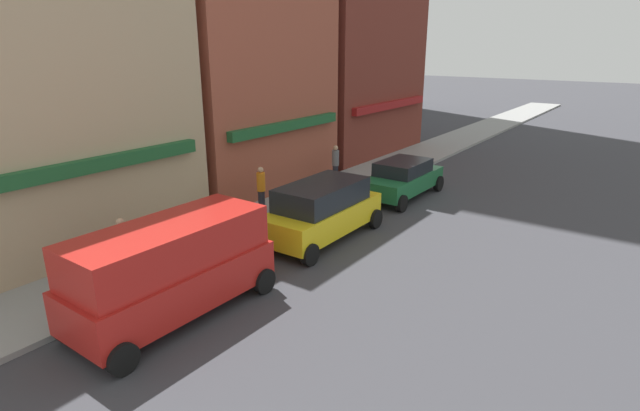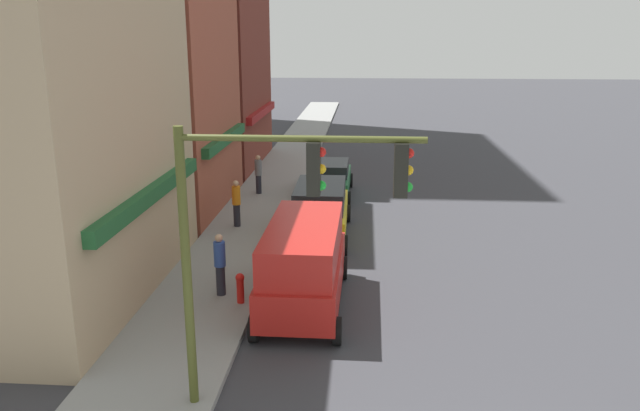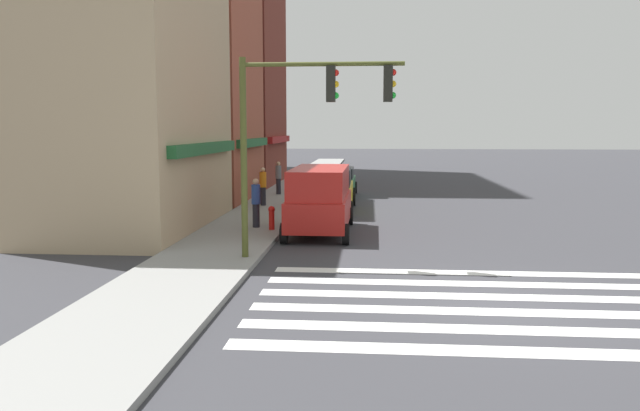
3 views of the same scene
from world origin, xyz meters
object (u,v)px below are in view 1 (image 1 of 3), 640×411
at_px(pedestrian_blue_shirt, 124,248).
at_px(pedestrian_grey_coat, 335,164).
at_px(van_red, 171,266).
at_px(sedan_green, 402,178).
at_px(suv_yellow, 322,209).
at_px(pedestrian_orange_vest, 261,189).
at_px(fire_hydrant, 124,277).

bearing_deg(pedestrian_blue_shirt, pedestrian_grey_coat, 0.93).
height_order(van_red, sedan_green, van_red).
xyz_separation_m(suv_yellow, pedestrian_blue_shirt, (-5.85, 2.35, 0.04)).
relative_size(suv_yellow, pedestrian_orange_vest, 2.67).
distance_m(suv_yellow, fire_hydrant, 6.58).
bearing_deg(pedestrian_blue_shirt, sedan_green, -14.73).
relative_size(van_red, sedan_green, 1.14).
xyz_separation_m(sedan_green, pedestrian_orange_vest, (-5.35, 3.20, 0.23)).
bearing_deg(fire_hydrant, van_red, -82.49).
bearing_deg(pedestrian_orange_vest, pedestrian_blue_shirt, 157.22).
relative_size(pedestrian_orange_vest, pedestrian_grey_coat, 1.00).
height_order(pedestrian_orange_vest, fire_hydrant, pedestrian_orange_vest).
height_order(pedestrian_orange_vest, pedestrian_grey_coat, same).
bearing_deg(van_red, pedestrian_orange_vest, 26.09).
distance_m(suv_yellow, pedestrian_blue_shirt, 6.30).
bearing_deg(pedestrian_blue_shirt, pedestrian_orange_vest, 4.14).
distance_m(van_red, fire_hydrant, 1.84).
xyz_separation_m(pedestrian_orange_vest, pedestrian_blue_shirt, (-6.40, -0.85, 0.00)).
bearing_deg(van_red, suv_yellow, 0.46).
xyz_separation_m(pedestrian_orange_vest, pedestrian_grey_coat, (5.02, 0.02, 0.00)).
distance_m(van_red, pedestrian_orange_vest, 7.39).
bearing_deg(pedestrian_orange_vest, sedan_green, -61.24).
xyz_separation_m(pedestrian_blue_shirt, fire_hydrant, (-0.49, -0.65, -0.46)).
bearing_deg(pedestrian_grey_coat, pedestrian_orange_vest, -132.22).
bearing_deg(van_red, sedan_green, 0.46).
xyz_separation_m(pedestrian_orange_vest, fire_hydrant, (-6.89, -1.50, -0.46)).
bearing_deg(sedan_green, fire_hydrant, 172.39).
relative_size(suv_yellow, pedestrian_blue_shirt, 2.67).
height_order(van_red, pedestrian_blue_shirt, van_red).
distance_m(sedan_green, fire_hydrant, 12.35).
bearing_deg(van_red, pedestrian_blue_shirt, 83.97).
relative_size(pedestrian_blue_shirt, pedestrian_grey_coat, 1.00).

